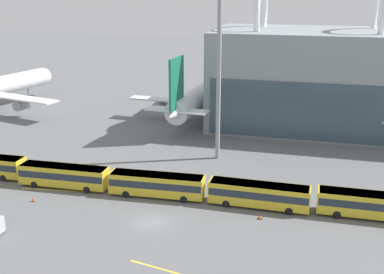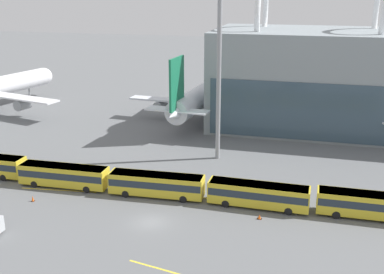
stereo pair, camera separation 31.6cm
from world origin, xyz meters
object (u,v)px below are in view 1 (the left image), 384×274
(airliner_at_gate_far, at_px, (198,98))
(shuttle_bus_2, at_px, (157,184))
(traffic_cone_2, at_px, (33,199))
(shuttle_bus_1, at_px, (64,175))
(shuttle_bus_3, at_px, (259,194))
(traffic_cone_0, at_px, (260,217))
(floodlight_mast, at_px, (219,53))
(shuttle_bus_4, at_px, (371,204))

(airliner_at_gate_far, distance_m, shuttle_bus_2, 38.86)
(traffic_cone_2, bearing_deg, airliner_at_gate_far, 74.76)
(shuttle_bus_1, height_order, shuttle_bus_3, same)
(shuttle_bus_1, relative_size, traffic_cone_0, 22.32)
(shuttle_bus_2, distance_m, floodlight_mast, 23.88)
(airliner_at_gate_far, bearing_deg, floodlight_mast, -153.60)
(airliner_at_gate_far, height_order, shuttle_bus_2, airliner_at_gate_far)
(shuttle_bus_2, height_order, floodlight_mast, floodlight_mast)
(airliner_at_gate_far, xyz_separation_m, shuttle_bus_3, (17.57, -38.40, -3.28))
(shuttle_bus_1, height_order, floodlight_mast, floodlight_mast)
(shuttle_bus_4, xyz_separation_m, floodlight_mast, (-22.98, 16.60, 15.79))
(airliner_at_gate_far, relative_size, floodlight_mast, 1.25)
(floodlight_mast, bearing_deg, shuttle_bus_4, -35.85)
(airliner_at_gate_far, bearing_deg, shuttle_bus_3, -150.90)
(shuttle_bus_4, bearing_deg, floodlight_mast, 144.15)
(shuttle_bus_3, bearing_deg, floodlight_mast, 118.93)
(airliner_at_gate_far, distance_m, shuttle_bus_3, 42.35)
(airliner_at_gate_far, height_order, shuttle_bus_4, airliner_at_gate_far)
(traffic_cone_2, bearing_deg, shuttle_bus_2, 20.40)
(shuttle_bus_1, bearing_deg, traffic_cone_2, -108.33)
(airliner_at_gate_far, distance_m, traffic_cone_0, 45.83)
(shuttle_bus_3, relative_size, traffic_cone_2, 16.52)
(shuttle_bus_3, relative_size, floodlight_mast, 0.47)
(shuttle_bus_1, distance_m, traffic_cone_2, 6.01)
(shuttle_bus_1, distance_m, floodlight_mast, 30.24)
(shuttle_bus_4, relative_size, traffic_cone_0, 22.21)
(shuttle_bus_2, xyz_separation_m, shuttle_bus_4, (27.98, 0.59, 0.00))
(airliner_at_gate_far, bearing_deg, shuttle_bus_1, 169.50)
(shuttle_bus_1, xyz_separation_m, shuttle_bus_3, (27.98, 0.42, 0.00))
(airliner_at_gate_far, relative_size, shuttle_bus_4, 2.65)
(airliner_at_gate_far, xyz_separation_m, shuttle_bus_2, (3.59, -38.56, -3.28))
(shuttle_bus_2, relative_size, shuttle_bus_3, 1.00)
(floodlight_mast, bearing_deg, shuttle_bus_2, -106.21)
(floodlight_mast, distance_m, traffic_cone_2, 35.45)
(shuttle_bus_3, height_order, traffic_cone_0, shuttle_bus_3)
(traffic_cone_2, bearing_deg, shuttle_bus_3, 11.42)
(shuttle_bus_3, height_order, traffic_cone_2, shuttle_bus_3)
(airliner_at_gate_far, height_order, traffic_cone_2, airliner_at_gate_far)
(shuttle_bus_2, xyz_separation_m, shuttle_bus_3, (13.99, 0.16, 0.00))
(shuttle_bus_4, distance_m, floodlight_mast, 32.45)
(shuttle_bus_3, relative_size, shuttle_bus_4, 1.00)
(airliner_at_gate_far, distance_m, shuttle_bus_4, 49.48)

